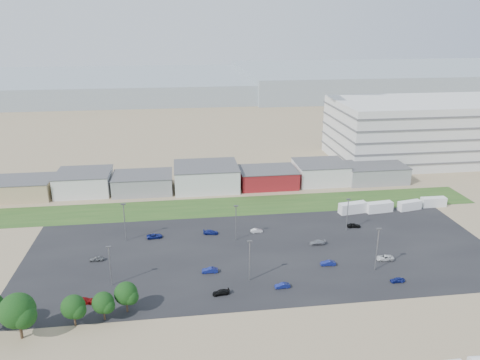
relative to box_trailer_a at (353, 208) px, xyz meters
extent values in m
plane|color=#8C7C59|center=(-37.25, -41.80, -1.63)|extent=(700.00, 700.00, 0.00)
cube|color=black|center=(-32.25, -21.80, -1.62)|extent=(120.00, 50.00, 0.01)
cube|color=#254C1C|center=(-37.25, 10.20, -1.62)|extent=(160.00, 16.00, 0.02)
cube|color=silver|center=(52.75, 53.20, 10.87)|extent=(80.00, 40.00, 25.00)
imported|color=silver|center=(-2.85, -29.93, -1.02)|extent=(4.52, 2.32, 1.22)
imported|color=navy|center=(-17.66, -30.60, -1.02)|extent=(3.79, 1.59, 1.22)
imported|color=navy|center=(-4.41, -40.15, -1.08)|extent=(3.26, 1.35, 1.10)
imported|color=black|center=(-44.70, -39.81, -1.08)|extent=(3.92, 2.01, 1.09)
imported|color=navy|center=(-46.41, -30.19, -1.00)|extent=(3.86, 1.47, 1.26)
imported|color=#595B5E|center=(-73.78, -20.67, -1.03)|extent=(3.53, 1.50, 1.19)
imported|color=navy|center=(-44.61, -9.29, -1.03)|extent=(4.31, 2.21, 1.20)
imported|color=black|center=(-3.50, -10.37, -0.98)|extent=(3.96, 1.98, 1.29)
imported|color=navy|center=(-60.04, -9.69, -1.04)|extent=(4.47, 2.46, 1.18)
imported|color=maroon|center=(-73.58, -39.20, -1.02)|extent=(4.29, 1.93, 1.22)
imported|color=silver|center=(-31.76, -9.96, -1.08)|extent=(3.42, 1.43, 1.10)
imported|color=#A5A5AA|center=(-17.03, -19.42, -1.03)|extent=(4.21, 1.84, 1.20)
imported|color=navy|center=(-30.90, -38.98, -1.06)|extent=(3.51, 1.40, 1.13)
camera|label=1|loc=(-52.44, -127.59, 55.06)|focal=35.00mm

